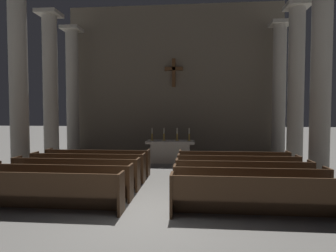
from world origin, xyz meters
name	(u,v)px	position (x,y,z in m)	size (l,w,h in m)	color
ground_plane	(146,214)	(0.00, 0.00, 0.00)	(80.00, 80.00, 0.00)	slate
pew_left_row_1	(41,191)	(-2.45, -0.04, 0.48)	(3.81, 0.50, 0.95)	#422B19
pew_left_row_2	(61,181)	(-2.45, 0.94, 0.48)	(3.81, 0.50, 0.95)	#422B19
pew_left_row_3	(76,173)	(-2.45, 1.92, 0.48)	(3.81, 0.50, 0.95)	#422B19
pew_left_row_4	(88,167)	(-2.45, 2.90, 0.48)	(3.81, 0.50, 0.95)	#422B19
pew_left_row_5	(98,162)	(-2.45, 3.87, 0.48)	(3.81, 0.50, 0.95)	#422B19
pew_right_row_1	(258,197)	(2.45, -0.04, 0.48)	(3.81, 0.50, 0.95)	#422B19
pew_right_row_2	(249,185)	(2.45, 0.94, 0.48)	(3.81, 0.50, 0.95)	#422B19
pew_right_row_3	(243,177)	(2.45, 1.92, 0.48)	(3.81, 0.50, 0.95)	#422B19
pew_right_row_4	(237,170)	(2.45, 2.90, 0.48)	(3.81, 0.50, 0.95)	#422B19
pew_right_row_5	(233,164)	(2.45, 3.87, 0.48)	(3.81, 0.50, 0.95)	#422B19
column_left_second	(19,86)	(-5.13, 3.41, 3.22)	(0.93, 0.93, 6.61)	#ADA89E
column_right_second	(321,84)	(5.13, 3.41, 3.22)	(0.93, 0.93, 6.61)	#ADA89E
column_left_third	(51,91)	(-5.13, 5.68, 3.22)	(0.93, 0.93, 6.61)	#ADA89E
column_right_third	(296,89)	(5.13, 5.68, 3.22)	(0.93, 0.93, 6.61)	#ADA89E
column_left_fourth	(73,94)	(-5.13, 7.95, 3.22)	(0.93, 0.93, 6.61)	#ADA89E
column_right_fourth	(279,93)	(5.13, 7.95, 3.22)	(0.93, 0.93, 6.61)	#ADA89E
altar	(170,151)	(0.00, 6.73, 0.53)	(2.20, 0.90, 1.01)	#BCB7AD
candlestick_outer_left	(152,137)	(-0.85, 6.73, 1.19)	(0.16, 0.16, 0.58)	#B79338
candlestick_inner_left	(164,137)	(-0.30, 6.73, 1.19)	(0.16, 0.16, 0.58)	#B79338
candlestick_inner_right	(177,137)	(0.30, 6.73, 1.19)	(0.16, 0.16, 0.58)	#B79338
candlestick_outer_right	(189,137)	(0.85, 6.73, 1.19)	(0.16, 0.16, 0.58)	#B79338
apse_with_cross	(174,81)	(0.00, 9.09, 3.97)	(11.26, 0.43, 7.95)	#706656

